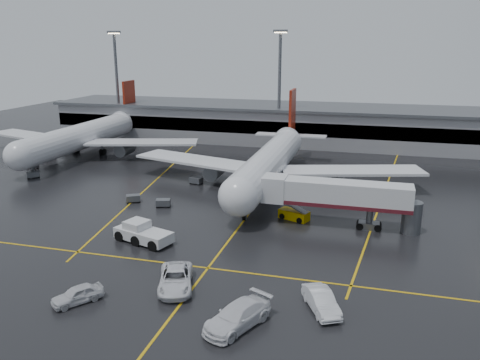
# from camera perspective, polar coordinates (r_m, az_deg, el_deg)

# --- Properties ---
(ground) EXTENTS (220.00, 220.00, 0.00)m
(ground) POSITION_cam_1_polar(r_m,az_deg,el_deg) (71.46, 1.97, -2.78)
(ground) COLOR black
(ground) RESTS_ON ground
(apron_line_centre) EXTENTS (0.25, 90.00, 0.02)m
(apron_line_centre) POSITION_cam_1_polar(r_m,az_deg,el_deg) (71.46, 1.97, -2.78)
(apron_line_centre) COLOR gold
(apron_line_centre) RESTS_ON ground
(apron_line_stop) EXTENTS (60.00, 0.25, 0.02)m
(apron_line_stop) POSITION_cam_1_polar(r_m,az_deg,el_deg) (51.84, -3.77, -10.23)
(apron_line_stop) COLOR gold
(apron_line_stop) RESTS_ON ground
(apron_line_left) EXTENTS (9.99, 69.35, 0.02)m
(apron_line_left) POSITION_cam_1_polar(r_m,az_deg,el_deg) (86.87, -9.40, 0.38)
(apron_line_left) COLOR gold
(apron_line_left) RESTS_ON ground
(apron_line_right) EXTENTS (7.57, 69.64, 0.02)m
(apron_line_right) POSITION_cam_1_polar(r_m,az_deg,el_deg) (79.31, 16.46, -1.55)
(apron_line_right) COLOR gold
(apron_line_right) RESTS_ON ground
(terminal) EXTENTS (122.00, 19.00, 8.60)m
(terminal) POSITION_cam_1_polar(r_m,az_deg,el_deg) (116.41, 7.52, 6.51)
(terminal) COLOR gray
(terminal) RESTS_ON ground
(light_mast_left) EXTENTS (3.00, 1.20, 25.45)m
(light_mast_left) POSITION_cam_1_polar(r_m,az_deg,el_deg) (124.05, -14.21, 11.46)
(light_mast_left) COLOR #595B60
(light_mast_left) RESTS_ON ground
(light_mast_mid) EXTENTS (3.00, 1.20, 25.45)m
(light_mast_mid) POSITION_cam_1_polar(r_m,az_deg,el_deg) (110.21, 4.64, 11.40)
(light_mast_mid) COLOR #595B60
(light_mast_mid) RESTS_ON ground
(main_airliner) EXTENTS (48.80, 45.60, 14.10)m
(main_airliner) POSITION_cam_1_polar(r_m,az_deg,el_deg) (79.42, 3.63, 2.25)
(main_airliner) COLOR silver
(main_airliner) RESTS_ON ground
(second_airliner) EXTENTS (48.80, 45.60, 14.10)m
(second_airliner) POSITION_cam_1_polar(r_m,az_deg,el_deg) (106.47, -17.74, 4.99)
(second_airliner) COLOR silver
(second_airliner) RESTS_ON ground
(jet_bridge) EXTENTS (19.90, 3.40, 6.05)m
(jet_bridge) POSITION_cam_1_polar(r_m,az_deg,el_deg) (62.93, 11.30, -1.92)
(jet_bridge) COLOR silver
(jet_bridge) RESTS_ON ground
(pushback_tractor) EXTENTS (7.67, 4.91, 2.55)m
(pushback_tractor) POSITION_cam_1_polar(r_m,az_deg,el_deg) (58.93, -11.35, -6.16)
(pushback_tractor) COLOR silver
(pushback_tractor) RESTS_ON ground
(belt_loader) EXTENTS (4.37, 3.09, 2.55)m
(belt_loader) POSITION_cam_1_polar(r_m,az_deg,el_deg) (65.47, 6.34, -4.05)
(belt_loader) COLOR #C39A00
(belt_loader) RESTS_ON ground
(service_van_a) EXTENTS (5.15, 7.36, 1.86)m
(service_van_a) POSITION_cam_1_polar(r_m,az_deg,el_deg) (47.90, -7.53, -11.40)
(service_van_a) COLOR white
(service_van_a) RESTS_ON ground
(service_van_b) EXTENTS (5.39, 7.26, 1.95)m
(service_van_b) POSITION_cam_1_polar(r_m,az_deg,el_deg) (41.71, -0.30, -15.60)
(service_van_b) COLOR silver
(service_van_b) RESTS_ON ground
(service_van_c) EXTENTS (4.15, 5.72, 1.79)m
(service_van_c) POSITION_cam_1_polar(r_m,az_deg,el_deg) (44.55, 9.48, -13.76)
(service_van_c) COLOR white
(service_van_c) RESTS_ON ground
(service_van_d) EXTENTS (4.25, 4.82, 1.57)m
(service_van_d) POSITION_cam_1_polar(r_m,az_deg,el_deg) (47.51, -18.47, -12.58)
(service_van_d) COLOR silver
(service_van_d) RESTS_ON ground
(baggage_cart_a) EXTENTS (2.29, 1.83, 1.12)m
(baggage_cart_a) POSITION_cam_1_polar(r_m,az_deg,el_deg) (70.78, -8.97, -2.63)
(baggage_cart_a) COLOR #595B60
(baggage_cart_a) RESTS_ON ground
(baggage_cart_b) EXTENTS (2.38, 2.11, 1.12)m
(baggage_cart_b) POSITION_cam_1_polar(r_m,az_deg,el_deg) (73.64, -12.37, -2.07)
(baggage_cart_b) COLOR #595B60
(baggage_cart_b) RESTS_ON ground
(baggage_cart_c) EXTENTS (2.24, 1.71, 1.12)m
(baggage_cart_c) POSITION_cam_1_polar(r_m,az_deg,el_deg) (81.51, -5.15, -0.04)
(baggage_cart_c) COLOR #595B60
(baggage_cart_c) RESTS_ON ground
(baggage_cart_d) EXTENTS (2.21, 1.66, 1.12)m
(baggage_cart_d) POSITION_cam_1_polar(r_m,az_deg,el_deg) (99.16, -23.11, 1.59)
(baggage_cart_d) COLOR #595B60
(baggage_cart_d) RESTS_ON ground
(baggage_cart_e) EXTENTS (2.34, 2.33, 1.12)m
(baggage_cart_e) POSITION_cam_1_polar(r_m,az_deg,el_deg) (92.15, -23.04, 0.60)
(baggage_cart_e) COLOR #595B60
(baggage_cart_e) RESTS_ON ground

